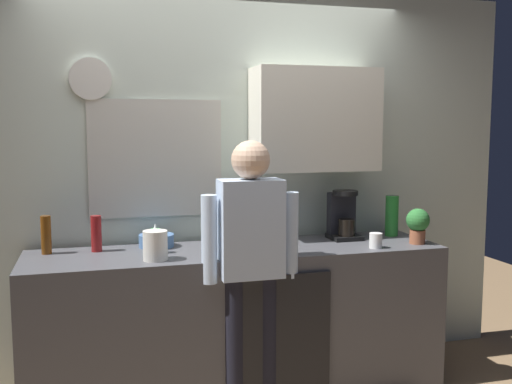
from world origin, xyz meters
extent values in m
cube|color=#4C4C51|center=(0.00, 0.30, 0.46)|extent=(2.57, 0.64, 0.92)
cube|color=black|center=(0.20, -0.03, 0.41)|extent=(0.56, 0.02, 0.83)
cube|color=silver|center=(0.00, 0.73, 1.30)|extent=(4.17, 0.10, 2.60)
cube|color=beige|center=(-0.45, 0.67, 1.47)|extent=(0.86, 0.02, 0.76)
cube|color=#8CA5C6|center=(-0.45, 0.67, 1.47)|extent=(0.80, 0.02, 0.70)
cube|color=silver|center=(0.59, 0.52, 1.72)|extent=(0.84, 0.32, 0.68)
cylinder|color=silver|center=(-0.85, 0.66, 1.97)|extent=(0.26, 0.03, 0.26)
cube|color=black|center=(0.77, 0.41, 0.93)|extent=(0.20, 0.20, 0.03)
cube|color=black|center=(0.77, 0.47, 1.09)|extent=(0.18, 0.08, 0.28)
cylinder|color=black|center=(0.77, 0.38, 1.00)|extent=(0.11, 0.11, 0.11)
cylinder|color=black|center=(0.77, 0.41, 1.23)|extent=(0.17, 0.17, 0.03)
cylinder|color=black|center=(0.15, 0.47, 1.01)|extent=(0.06, 0.06, 0.18)
cylinder|color=#2D8C33|center=(1.13, 0.44, 1.06)|extent=(0.09, 0.09, 0.28)
cylinder|color=brown|center=(-1.13, 0.48, 1.03)|extent=(0.06, 0.06, 0.23)
cylinder|color=maroon|center=(-0.85, 0.47, 1.03)|extent=(0.06, 0.06, 0.22)
cylinder|color=white|center=(0.84, 0.09, 0.97)|extent=(0.08, 0.08, 0.09)
cylinder|color=#4C72A5|center=(-0.48, 0.50, 0.96)|extent=(0.22, 0.22, 0.08)
cylinder|color=#9E5638|center=(1.16, 0.15, 0.96)|extent=(0.10, 0.10, 0.09)
sphere|color=#2D7233|center=(1.16, 0.15, 1.07)|extent=(0.15, 0.15, 0.15)
cylinder|color=green|center=(-0.51, 0.32, 0.99)|extent=(0.06, 0.06, 0.15)
cone|color=white|center=(-0.51, 0.32, 1.08)|extent=(0.02, 0.02, 0.03)
cylinder|color=silver|center=(-0.53, 0.14, 1.00)|extent=(0.14, 0.14, 0.17)
cylinder|color=black|center=(-0.10, 0.00, 0.41)|extent=(0.12, 0.12, 0.82)
cylinder|color=black|center=(0.10, 0.00, 0.41)|extent=(0.12, 0.12, 0.82)
cube|color=silver|center=(0.00, 0.00, 1.10)|extent=(0.36, 0.20, 0.56)
sphere|color=#D8AD8C|center=(0.00, 0.00, 1.49)|extent=(0.22, 0.22, 0.22)
cylinder|color=silver|center=(-0.24, 0.00, 1.05)|extent=(0.09, 0.09, 0.50)
cylinder|color=silver|center=(0.24, 0.00, 1.05)|extent=(0.09, 0.09, 0.50)
camera|label=1|loc=(-0.86, -3.18, 1.69)|focal=41.25mm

